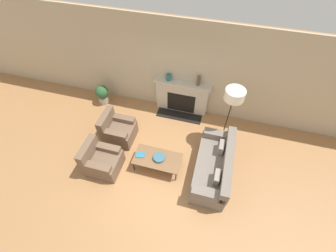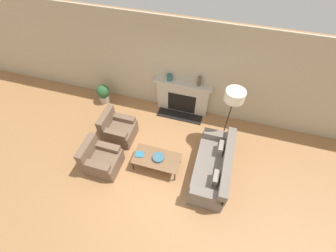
{
  "view_description": "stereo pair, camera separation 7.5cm",
  "coord_description": "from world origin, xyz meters",
  "px_view_note": "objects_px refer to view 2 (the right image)",
  "views": [
    {
      "loc": [
        0.99,
        -2.57,
        5.27
      ],
      "look_at": [
        -0.05,
        1.28,
        0.45
      ],
      "focal_mm": 24.0,
      "sensor_mm": 36.0,
      "label": 1
    },
    {
      "loc": [
        1.06,
        -2.55,
        5.27
      ],
      "look_at": [
        -0.05,
        1.28,
        0.45
      ],
      "focal_mm": 24.0,
      "sensor_mm": 36.0,
      "label": 2
    }
  ],
  "objects_px": {
    "armchair_near": "(101,160)",
    "book": "(140,154)",
    "mantel_vase_left": "(169,77)",
    "potted_plant": "(104,93)",
    "fireplace": "(182,98)",
    "floor_lamp": "(234,99)",
    "bowl": "(158,157)",
    "couch": "(214,167)",
    "mantel_vase_center_left": "(199,81)",
    "armchair_far": "(118,129)",
    "coffee_table": "(157,159)"
  },
  "relations": [
    {
      "from": "fireplace",
      "to": "potted_plant",
      "type": "bearing_deg",
      "value": -173.38
    },
    {
      "from": "armchair_near",
      "to": "book",
      "type": "distance_m",
      "value": 1.0
    },
    {
      "from": "armchair_far",
      "to": "potted_plant",
      "type": "relative_size",
      "value": 1.35
    },
    {
      "from": "armchair_far",
      "to": "bowl",
      "type": "distance_m",
      "value": 1.54
    },
    {
      "from": "mantel_vase_center_left",
      "to": "coffee_table",
      "type": "bearing_deg",
      "value": -104.63
    },
    {
      "from": "book",
      "to": "floor_lamp",
      "type": "height_order",
      "value": "floor_lamp"
    },
    {
      "from": "book",
      "to": "potted_plant",
      "type": "xyz_separation_m",
      "value": [
        -1.98,
        1.89,
        -0.05
      ]
    },
    {
      "from": "floor_lamp",
      "to": "mantel_vase_left",
      "type": "xyz_separation_m",
      "value": [
        -1.83,
        0.77,
        -0.35
      ]
    },
    {
      "from": "couch",
      "to": "armchair_far",
      "type": "height_order",
      "value": "armchair_far"
    },
    {
      "from": "fireplace",
      "to": "floor_lamp",
      "type": "bearing_deg",
      "value": -28.13
    },
    {
      "from": "couch",
      "to": "mantel_vase_left",
      "type": "height_order",
      "value": "mantel_vase_left"
    },
    {
      "from": "book",
      "to": "mantel_vase_left",
      "type": "relative_size",
      "value": 1.43
    },
    {
      "from": "book",
      "to": "potted_plant",
      "type": "bearing_deg",
      "value": 123.82
    },
    {
      "from": "potted_plant",
      "to": "armchair_near",
      "type": "bearing_deg",
      "value": -64.99
    },
    {
      "from": "floor_lamp",
      "to": "mantel_vase_center_left",
      "type": "height_order",
      "value": "floor_lamp"
    },
    {
      "from": "coffee_table",
      "to": "potted_plant",
      "type": "relative_size",
      "value": 1.86
    },
    {
      "from": "mantel_vase_left",
      "to": "mantel_vase_center_left",
      "type": "bearing_deg",
      "value": -0.0
    },
    {
      "from": "bowl",
      "to": "mantel_vase_center_left",
      "type": "distance_m",
      "value": 2.39
    },
    {
      "from": "floor_lamp",
      "to": "armchair_far",
      "type": "bearing_deg",
      "value": -164.72
    },
    {
      "from": "coffee_table",
      "to": "bowl",
      "type": "relative_size",
      "value": 4.05
    },
    {
      "from": "couch",
      "to": "potted_plant",
      "type": "xyz_separation_m",
      "value": [
        -3.86,
        1.7,
        0.02
      ]
    },
    {
      "from": "bowl",
      "to": "mantel_vase_left",
      "type": "height_order",
      "value": "mantel_vase_left"
    },
    {
      "from": "coffee_table",
      "to": "mantel_vase_left",
      "type": "xyz_separation_m",
      "value": [
        -0.29,
        2.18,
        0.86
      ]
    },
    {
      "from": "armchair_near",
      "to": "book",
      "type": "bearing_deg",
      "value": -67.43
    },
    {
      "from": "book",
      "to": "mantel_vase_center_left",
      "type": "relative_size",
      "value": 0.86
    },
    {
      "from": "mantel_vase_left",
      "to": "potted_plant",
      "type": "relative_size",
      "value": 0.28
    },
    {
      "from": "armchair_far",
      "to": "mantel_vase_left",
      "type": "distance_m",
      "value": 2.09
    },
    {
      "from": "book",
      "to": "fireplace",
      "type": "bearing_deg",
      "value": 62.77
    },
    {
      "from": "couch",
      "to": "mantel_vase_center_left",
      "type": "bearing_deg",
      "value": -156.69
    },
    {
      "from": "floor_lamp",
      "to": "potted_plant",
      "type": "bearing_deg",
      "value": 173.46
    },
    {
      "from": "fireplace",
      "to": "mantel_vase_left",
      "type": "xyz_separation_m",
      "value": [
        -0.42,
        0.01,
        0.67
      ]
    },
    {
      "from": "fireplace",
      "to": "armchair_far",
      "type": "xyz_separation_m",
      "value": [
        -1.5,
        -1.54,
        -0.23
      ]
    },
    {
      "from": "floor_lamp",
      "to": "potted_plant",
      "type": "distance_m",
      "value": 4.17
    },
    {
      "from": "armchair_far",
      "to": "book",
      "type": "xyz_separation_m",
      "value": [
        0.92,
        -0.65,
        0.07
      ]
    },
    {
      "from": "armchair_near",
      "to": "potted_plant",
      "type": "relative_size",
      "value": 1.35
    },
    {
      "from": "armchair_near",
      "to": "bowl",
      "type": "xyz_separation_m",
      "value": [
        1.41,
        0.41,
        0.11
      ]
    },
    {
      "from": "fireplace",
      "to": "bowl",
      "type": "height_order",
      "value": "fireplace"
    },
    {
      "from": "fireplace",
      "to": "armchair_far",
      "type": "distance_m",
      "value": 2.16
    },
    {
      "from": "floor_lamp",
      "to": "mantel_vase_left",
      "type": "height_order",
      "value": "floor_lamp"
    },
    {
      "from": "fireplace",
      "to": "armchair_far",
      "type": "relative_size",
      "value": 1.95
    },
    {
      "from": "coffee_table",
      "to": "armchair_far",
      "type": "bearing_deg",
      "value": 155.43
    },
    {
      "from": "mantel_vase_center_left",
      "to": "potted_plant",
      "type": "bearing_deg",
      "value": -174.07
    },
    {
      "from": "bowl",
      "to": "mantel_vase_left",
      "type": "xyz_separation_m",
      "value": [
        -0.34,
        2.17,
        0.79
      ]
    },
    {
      "from": "armchair_near",
      "to": "mantel_vase_left",
      "type": "height_order",
      "value": "mantel_vase_left"
    },
    {
      "from": "mantel_vase_left",
      "to": "potted_plant",
      "type": "xyz_separation_m",
      "value": [
        -2.13,
        -0.31,
        -0.87
      ]
    },
    {
      "from": "mantel_vase_left",
      "to": "mantel_vase_center_left",
      "type": "relative_size",
      "value": 0.6
    },
    {
      "from": "book",
      "to": "mantel_vase_center_left",
      "type": "xyz_separation_m",
      "value": [
        1.02,
        2.2,
        0.88
      ]
    },
    {
      "from": "fireplace",
      "to": "mantel_vase_center_left",
      "type": "distance_m",
      "value": 0.85
    },
    {
      "from": "armchair_near",
      "to": "coffee_table",
      "type": "height_order",
      "value": "armchair_near"
    },
    {
      "from": "book",
      "to": "floor_lamp",
      "type": "relative_size",
      "value": 0.14
    }
  ]
}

